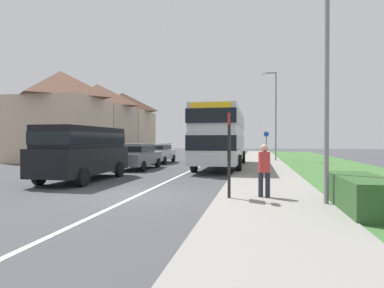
% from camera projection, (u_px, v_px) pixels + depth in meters
% --- Properties ---
extents(ground_plane, '(120.00, 120.00, 0.00)m').
position_uv_depth(ground_plane, '(137.00, 196.00, 10.25)').
color(ground_plane, '#424247').
extents(lane_marking_centre, '(0.14, 60.00, 0.01)m').
position_uv_depth(lane_marking_centre, '(188.00, 172.00, 18.09)').
color(lane_marking_centre, silver).
rests_on(lane_marking_centre, ground_plane).
extents(pavement_near_side, '(3.20, 68.00, 0.12)m').
position_uv_depth(pavement_near_side, '(265.00, 176.00, 15.30)').
color(pavement_near_side, gray).
rests_on(pavement_near_side, ground_plane).
extents(grass_verge_seaward, '(6.00, 68.00, 0.08)m').
position_uv_depth(grass_verge_seaward, '(362.00, 179.00, 14.45)').
color(grass_verge_seaward, '#3D6B33').
rests_on(grass_verge_seaward, ground_plane).
extents(roadside_hedge, '(1.10, 3.01, 0.90)m').
position_uv_depth(roadside_hedge, '(362.00, 195.00, 7.78)').
color(roadside_hedge, '#2D5128').
rests_on(roadside_hedge, ground_plane).
extents(double_decker_bus, '(2.80, 9.99, 3.70)m').
position_uv_depth(double_decker_bus, '(221.00, 135.00, 20.43)').
color(double_decker_bus, '#BCBCC1').
rests_on(double_decker_bus, ground_plane).
extents(parked_van_black, '(2.11, 5.36, 2.37)m').
position_uv_depth(parked_van_black, '(83.00, 149.00, 14.08)').
color(parked_van_black, black).
rests_on(parked_van_black, ground_plane).
extents(parked_car_grey, '(1.98, 4.42, 1.59)m').
position_uv_depth(parked_car_grey, '(137.00, 155.00, 19.68)').
color(parked_car_grey, slate).
rests_on(parked_car_grey, ground_plane).
extents(parked_car_silver, '(1.98, 4.18, 1.55)m').
position_uv_depth(parked_car_silver, '(158.00, 152.00, 24.82)').
color(parked_car_silver, '#B7B7BC').
rests_on(parked_car_silver, ground_plane).
extents(pedestrian_at_stop, '(0.34, 0.34, 1.67)m').
position_uv_depth(pedestrian_at_stop, '(264.00, 168.00, 9.37)').
color(pedestrian_at_stop, '#23232D').
rests_on(pedestrian_at_stop, ground_plane).
extents(bus_stop_sign, '(0.09, 0.52, 2.60)m').
position_uv_depth(bus_stop_sign, '(229.00, 149.00, 9.23)').
color(bus_stop_sign, black).
rests_on(bus_stop_sign, ground_plane).
extents(cycle_route_sign, '(0.44, 0.08, 2.52)m').
position_uv_depth(cycle_route_sign, '(266.00, 144.00, 26.98)').
color(cycle_route_sign, slate).
rests_on(cycle_route_sign, ground_plane).
extents(street_lamp_near, '(1.14, 0.20, 7.27)m').
position_uv_depth(street_lamp_near, '(323.00, 49.00, 8.39)').
color(street_lamp_near, slate).
rests_on(street_lamp_near, ground_plane).
extents(street_lamp_mid, '(1.14, 0.20, 7.44)m').
position_uv_depth(street_lamp_mid, '(275.00, 110.00, 26.53)').
color(street_lamp_mid, slate).
rests_on(street_lamp_mid, ground_plane).
extents(house_terrace_far_side, '(6.63, 18.79, 7.62)m').
position_uv_depth(house_terrace_far_side, '(97.00, 121.00, 33.07)').
color(house_terrace_far_side, '#C1A88E').
rests_on(house_terrace_far_side, ground_plane).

